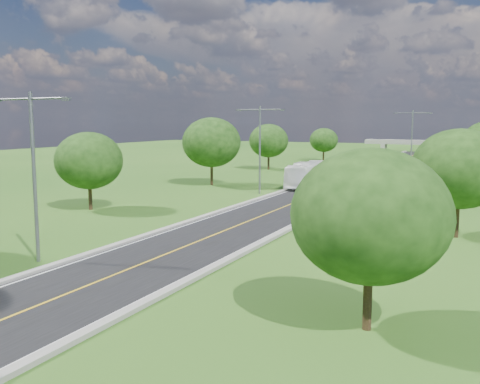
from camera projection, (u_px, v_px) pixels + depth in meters
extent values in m
plane|color=#265417|center=(345.00, 183.00, 72.21)|extent=(260.00, 260.00, 0.00)
cube|color=black|center=(355.00, 178.00, 77.56)|extent=(8.00, 150.00, 0.06)
cube|color=gray|center=(327.00, 177.00, 79.38)|extent=(0.50, 150.00, 0.22)
cube|color=gray|center=(385.00, 179.00, 75.73)|extent=(0.50, 150.00, 0.22)
cylinder|color=slate|center=(339.00, 197.00, 50.16)|extent=(0.08, 0.08, 2.40)
cube|color=white|center=(339.00, 189.00, 50.03)|extent=(0.55, 0.04, 0.70)
cube|color=gray|center=(384.00, 148.00, 147.83)|extent=(1.20, 3.00, 2.00)
cube|color=gray|center=(462.00, 149.00, 139.24)|extent=(1.20, 3.00, 2.00)
cube|color=gray|center=(422.00, 142.00, 143.32)|extent=(30.00, 3.00, 1.20)
cylinder|color=slate|center=(34.00, 178.00, 31.25)|extent=(0.22, 0.22, 10.00)
cylinder|color=slate|center=(13.00, 99.00, 31.24)|extent=(2.80, 0.12, 0.12)
cylinder|color=slate|center=(48.00, 98.00, 30.04)|extent=(2.80, 0.12, 0.12)
cube|color=slate|center=(66.00, 99.00, 29.48)|extent=(0.50, 0.25, 0.18)
cylinder|color=slate|center=(260.00, 150.00, 60.72)|extent=(0.22, 0.22, 10.00)
cylinder|color=slate|center=(249.00, 110.00, 60.72)|extent=(2.80, 0.12, 0.12)
cylinder|color=slate|center=(272.00, 109.00, 59.51)|extent=(2.80, 0.12, 0.12)
cube|color=slate|center=(238.00, 110.00, 61.28)|extent=(0.50, 0.25, 0.18)
cube|color=slate|center=(282.00, 110.00, 58.96)|extent=(0.50, 0.25, 0.18)
cylinder|color=slate|center=(412.00, 142.00, 85.05)|extent=(0.22, 0.22, 10.00)
cylinder|color=slate|center=(404.00, 113.00, 85.04)|extent=(2.80, 0.12, 0.12)
cylinder|color=slate|center=(422.00, 113.00, 83.83)|extent=(2.80, 0.12, 0.12)
cube|color=slate|center=(395.00, 113.00, 85.60)|extent=(0.50, 0.25, 0.18)
cube|color=slate|center=(431.00, 113.00, 83.28)|extent=(0.50, 0.25, 0.18)
cylinder|color=black|center=(90.00, 196.00, 50.32)|extent=(0.36, 0.36, 2.70)
ellipsoid|color=#17360E|center=(89.00, 161.00, 49.88)|extent=(6.30, 6.30, 5.36)
cylinder|color=black|center=(212.00, 173.00, 69.50)|extent=(0.36, 0.36, 3.24)
ellipsoid|color=#17360E|center=(211.00, 142.00, 68.98)|extent=(7.56, 7.56, 6.43)
cylinder|color=black|center=(269.00, 161.00, 91.82)|extent=(0.36, 0.36, 2.88)
ellipsoid|color=#17360E|center=(269.00, 141.00, 91.36)|extent=(6.72, 6.72, 5.71)
cylinder|color=black|center=(323.00, 155.00, 112.21)|extent=(0.36, 0.36, 2.52)
ellipsoid|color=#17360E|center=(324.00, 140.00, 111.80)|extent=(5.88, 5.88, 5.00)
cylinder|color=black|center=(368.00, 297.00, 21.35)|extent=(0.36, 0.36, 2.70)
ellipsoid|color=#17360E|center=(370.00, 216.00, 20.91)|extent=(6.30, 6.30, 5.36)
cylinder|color=black|center=(457.00, 218.00, 38.34)|extent=(0.36, 0.36, 2.88)
ellipsoid|color=#17360E|center=(459.00, 169.00, 37.88)|extent=(6.72, 6.72, 5.71)
cylinder|color=black|center=(461.00, 186.00, 58.45)|extent=(0.36, 0.36, 2.52)
ellipsoid|color=#17360E|center=(462.00, 158.00, 58.04)|extent=(5.88, 5.88, 5.00)
cylinder|color=black|center=(474.00, 159.00, 101.55)|extent=(0.36, 0.36, 2.34)
ellipsoid|color=#17360E|center=(475.00, 144.00, 101.17)|extent=(5.46, 5.46, 4.64)
imported|color=silver|center=(378.00, 167.00, 79.95)|extent=(3.12, 9.98, 2.74)
imported|color=white|center=(308.00, 174.00, 67.40)|extent=(3.07, 11.42, 3.16)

